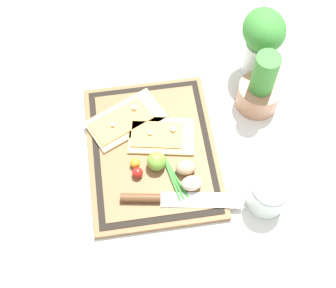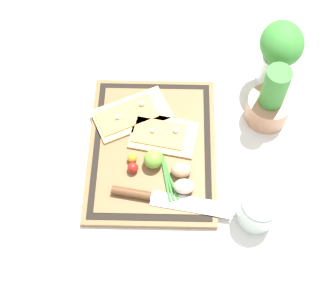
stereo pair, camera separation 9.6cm
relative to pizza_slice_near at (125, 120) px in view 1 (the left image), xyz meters
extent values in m
plane|color=silver|center=(0.10, 0.06, -0.02)|extent=(6.00, 6.00, 0.00)
cube|color=brown|center=(0.10, 0.06, -0.02)|extent=(0.44, 0.34, 0.02)
cube|color=black|center=(0.10, 0.06, -0.01)|extent=(0.41, 0.31, 0.00)
cube|color=brown|center=(0.10, 0.06, -0.01)|extent=(0.37, 0.28, 0.00)
cube|color=tan|center=(0.00, 0.00, 0.00)|extent=(0.19, 0.23, 0.01)
cube|color=#E08E47|center=(0.01, -0.01, 0.00)|extent=(0.14, 0.18, 0.00)
sphere|color=silver|center=(-0.03, 0.03, 0.01)|extent=(0.02, 0.02, 0.02)
sphere|color=silver|center=(0.02, -0.03, 0.01)|extent=(0.01, 0.01, 0.01)
cube|color=tan|center=(0.06, 0.09, 0.00)|extent=(0.14, 0.19, 0.01)
cube|color=#E08E47|center=(0.06, 0.08, 0.00)|extent=(0.10, 0.15, 0.00)
sphere|color=silver|center=(0.05, 0.12, 0.01)|extent=(0.02, 0.02, 0.02)
sphere|color=silver|center=(0.06, 0.06, 0.01)|extent=(0.01, 0.01, 0.01)
cube|color=silver|center=(0.26, 0.17, 0.00)|extent=(0.07, 0.21, 0.00)
cylinder|color=brown|center=(0.23, 0.02, 0.01)|extent=(0.04, 0.10, 0.02)
ellipsoid|color=tan|center=(0.17, 0.14, 0.01)|extent=(0.04, 0.05, 0.04)
ellipsoid|color=beige|center=(0.22, 0.15, 0.01)|extent=(0.04, 0.05, 0.04)
sphere|color=#70A838|center=(0.15, 0.07, 0.02)|extent=(0.05, 0.05, 0.05)
sphere|color=red|center=(0.17, 0.02, 0.01)|extent=(0.03, 0.03, 0.03)
sphere|color=gold|center=(0.14, 0.01, 0.01)|extent=(0.03, 0.03, 0.03)
cylinder|color=#388433|center=(0.11, 0.09, 0.00)|extent=(0.28, 0.06, 0.01)
cylinder|color=#388433|center=(0.11, 0.09, 0.00)|extent=(0.27, 0.08, 0.01)
cylinder|color=#388433|center=(0.11, 0.09, 0.00)|extent=(0.27, 0.10, 0.01)
cylinder|color=#AD7A5B|center=(-0.02, 0.37, 0.01)|extent=(0.12, 0.12, 0.08)
cylinder|color=#388433|center=(-0.02, 0.37, 0.10)|extent=(0.07, 0.07, 0.16)
cylinder|color=silver|center=(0.28, 0.33, 0.02)|extent=(0.09, 0.09, 0.09)
cylinder|color=olive|center=(0.28, 0.33, -0.01)|extent=(0.08, 0.08, 0.03)
cylinder|color=silver|center=(0.28, 0.33, 0.07)|extent=(0.09, 0.09, 0.01)
cylinder|color=silver|center=(-0.14, 0.40, 0.03)|extent=(0.08, 0.08, 0.11)
ellipsoid|color=#388433|center=(-0.14, 0.40, 0.14)|extent=(0.13, 0.12, 0.11)
camera|label=1|loc=(0.67, 0.02, 1.09)|focal=50.00mm
camera|label=2|loc=(0.68, 0.12, 1.09)|focal=50.00mm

